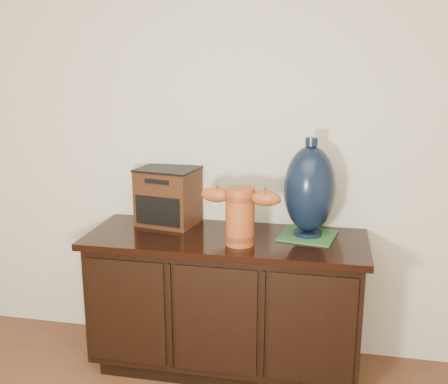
% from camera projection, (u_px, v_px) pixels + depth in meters
% --- Properties ---
extents(sideboard, '(1.46, 0.56, 0.75)m').
position_uv_depth(sideboard, '(226.00, 301.00, 2.82)').
color(sideboard, black).
rests_on(sideboard, ground).
extents(terracotta_vessel, '(0.41, 0.16, 0.29)m').
position_uv_depth(terracotta_vessel, '(240.00, 213.00, 2.58)').
color(terracotta_vessel, '#9E4B1C').
rests_on(terracotta_vessel, sideboard).
extents(tv_radio, '(0.36, 0.31, 0.32)m').
position_uv_depth(tv_radio, '(168.00, 196.00, 2.91)').
color(tv_radio, '#381C0E').
rests_on(tv_radio, sideboard).
extents(green_mat, '(0.32, 0.32, 0.01)m').
position_uv_depth(green_mat, '(308.00, 235.00, 2.73)').
color(green_mat, '#2A5F2E').
rests_on(green_mat, sideboard).
extents(lamp_base, '(0.30, 0.30, 0.51)m').
position_uv_depth(lamp_base, '(310.00, 190.00, 2.67)').
color(lamp_base, black).
rests_on(lamp_base, green_mat).
extents(spray_can, '(0.06, 0.06, 0.18)m').
position_uv_depth(spray_can, '(248.00, 217.00, 2.75)').
color(spray_can, '#580F12').
rests_on(spray_can, sideboard).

